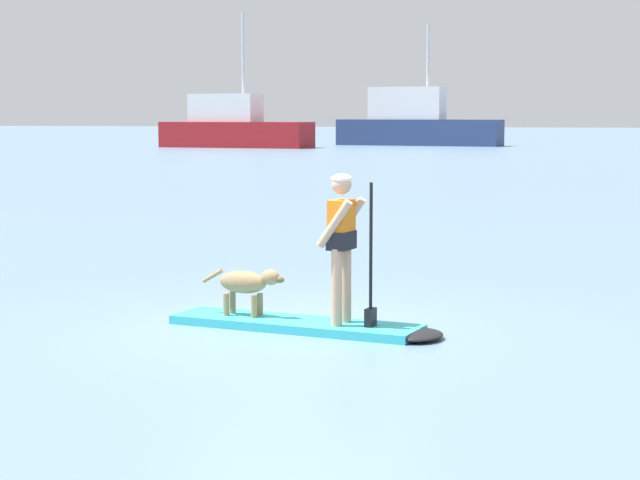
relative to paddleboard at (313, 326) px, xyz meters
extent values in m
plane|color=slate|center=(-0.22, 0.03, -0.05)|extent=(400.00, 400.00, 0.00)
cube|color=#33B2BF|center=(-0.22, 0.03, 0.00)|extent=(2.97, 1.13, 0.10)
ellipsoid|color=black|center=(1.21, -0.18, 0.00)|extent=(0.65, 0.75, 0.10)
cylinder|color=tan|center=(0.36, 0.08, 0.48)|extent=(0.12, 0.12, 0.85)
cylinder|color=tan|center=(0.32, -0.18, 0.48)|extent=(0.12, 0.12, 0.85)
cube|color=black|center=(0.34, -0.05, 0.98)|extent=(0.27, 0.39, 0.20)
cube|color=orange|center=(0.34, -0.05, 1.16)|extent=(0.25, 0.37, 0.53)
sphere|color=tan|center=(0.34, -0.05, 1.60)|extent=(0.22, 0.22, 0.22)
ellipsoid|color=white|center=(0.34, -0.05, 1.66)|extent=(0.23, 0.23, 0.11)
cylinder|color=tan|center=(0.36, 0.14, 1.18)|extent=(0.43, 0.15, 0.54)
cylinder|color=tan|center=(0.31, -0.24, 1.18)|extent=(0.43, 0.15, 0.54)
cylinder|color=black|center=(0.68, -0.10, 0.84)|extent=(0.04, 0.04, 1.58)
cube|color=black|center=(0.68, -0.10, 0.15)|extent=(0.11, 0.19, 0.20)
ellipsoid|color=#997A51|center=(-0.88, 0.13, 0.44)|extent=(0.62, 0.31, 0.26)
ellipsoid|color=#997A51|center=(-0.53, 0.08, 0.52)|extent=(0.24, 0.19, 0.18)
ellipsoid|color=brown|center=(-0.42, 0.06, 0.50)|extent=(0.13, 0.10, 0.08)
cylinder|color=#997A51|center=(-1.28, 0.19, 0.49)|extent=(0.27, 0.09, 0.18)
cylinder|color=#997A51|center=(-0.70, 0.18, 0.18)|extent=(0.07, 0.07, 0.26)
cylinder|color=#997A51|center=(-0.72, 0.03, 0.18)|extent=(0.07, 0.07, 0.26)
cylinder|color=#997A51|center=(-1.05, 0.23, 0.18)|extent=(0.07, 0.07, 0.26)
cylinder|color=#997A51|center=(-1.07, 0.08, 0.18)|extent=(0.07, 0.07, 0.26)
cube|color=maroon|center=(-25.20, 65.25, 0.88)|extent=(11.29, 4.07, 1.87)
cube|color=silver|center=(-26.04, 65.25, 2.84)|extent=(5.15, 2.84, 2.05)
cylinder|color=silver|center=(-24.65, 65.25, 5.78)|extent=(0.20, 0.20, 7.93)
cylinder|color=silver|center=(-26.04, 65.25, 3.02)|extent=(3.89, 0.39, 0.14)
cube|color=navy|center=(-13.33, 74.05, 0.96)|extent=(13.13, 4.14, 2.02)
cube|color=silver|center=(-14.30, 74.05, 3.23)|extent=(6.00, 2.66, 2.53)
cylinder|color=silver|center=(-12.68, 74.05, 5.64)|extent=(0.20, 0.20, 7.34)
cylinder|color=silver|center=(-14.30, 74.05, 3.17)|extent=(4.51, 0.65, 0.14)
camera|label=1|loc=(3.49, -11.77, 2.36)|focal=62.47mm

